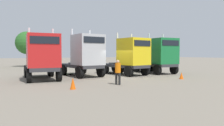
% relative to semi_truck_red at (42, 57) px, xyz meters
% --- Properties ---
extents(ground, '(200.00, 200.00, 0.00)m').
position_rel_semi_truck_red_xyz_m(ground, '(6.37, -0.67, -1.92)').
color(ground, gray).
extents(semi_truck_red, '(3.16, 6.54, 4.31)m').
position_rel_semi_truck_red_xyz_m(semi_truck_red, '(0.00, 0.00, 0.00)').
color(semi_truck_red, '#333338').
rests_on(semi_truck_red, ground).
extents(semi_truck_silver, '(3.02, 6.26, 4.52)m').
position_rel_semi_truck_red_xyz_m(semi_truck_silver, '(4.11, 0.92, 0.13)').
color(semi_truck_silver, '#333338').
rests_on(semi_truck_silver, ground).
extents(semi_truck_yellow, '(3.23, 6.47, 4.29)m').
position_rel_semi_truck_red_xyz_m(semi_truck_yellow, '(8.59, 0.02, 0.00)').
color(semi_truck_yellow, '#333338').
rests_on(semi_truck_yellow, ground).
extents(semi_truck_green, '(3.04, 6.53, 4.40)m').
position_rel_semi_truck_red_xyz_m(semi_truck_green, '(12.43, -0.13, 0.03)').
color(semi_truck_green, '#333338').
rests_on(semi_truck_green, ground).
extents(visitor_in_hivis, '(0.52, 0.52, 1.74)m').
position_rel_semi_truck_red_xyz_m(visitor_in_hivis, '(4.05, -5.18, -0.91)').
color(visitor_in_hivis, black).
rests_on(visitor_in_hivis, ground).
extents(traffic_cone_near, '(0.36, 0.36, 0.72)m').
position_rel_semi_truck_red_xyz_m(traffic_cone_near, '(0.64, -5.48, -1.57)').
color(traffic_cone_near, '#F2590C').
rests_on(traffic_cone_near, ground).
extents(traffic_cone_mid, '(0.36, 0.36, 0.58)m').
position_rel_semi_truck_red_xyz_m(traffic_cone_mid, '(10.58, -4.99, -1.63)').
color(traffic_cone_mid, '#F2590C').
rests_on(traffic_cone_mid, ground).
extents(oak_far_left, '(3.81, 3.81, 5.90)m').
position_rel_semi_truck_red_xyz_m(oak_far_left, '(1.90, 20.46, 2.06)').
color(oak_far_left, '#4C3823').
rests_on(oak_far_left, ground).
extents(oak_far_centre, '(3.91, 3.91, 5.71)m').
position_rel_semi_truck_red_xyz_m(oak_far_centre, '(5.27, 20.58, 1.82)').
color(oak_far_centre, '#4C3823').
rests_on(oak_far_centre, ground).
extents(oak_far_right, '(4.14, 4.14, 5.75)m').
position_rel_semi_truck_red_xyz_m(oak_far_right, '(11.36, 18.03, 1.74)').
color(oak_far_right, '#4C3823').
rests_on(oak_far_right, ground).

